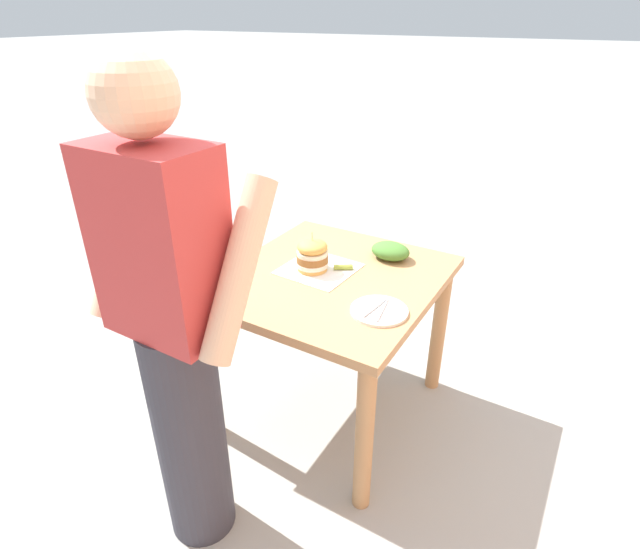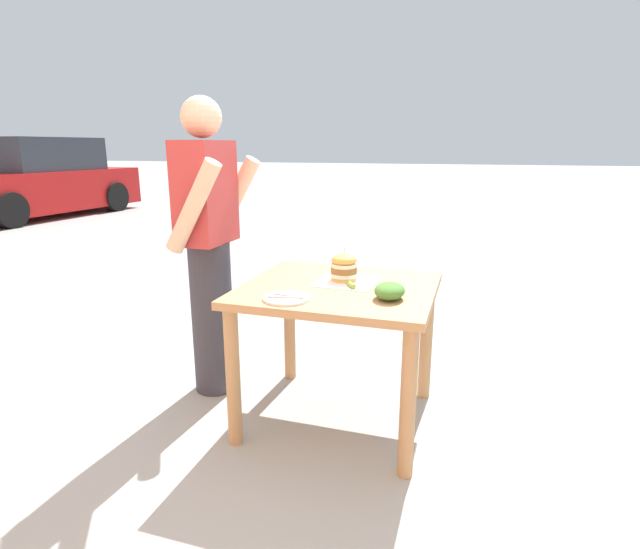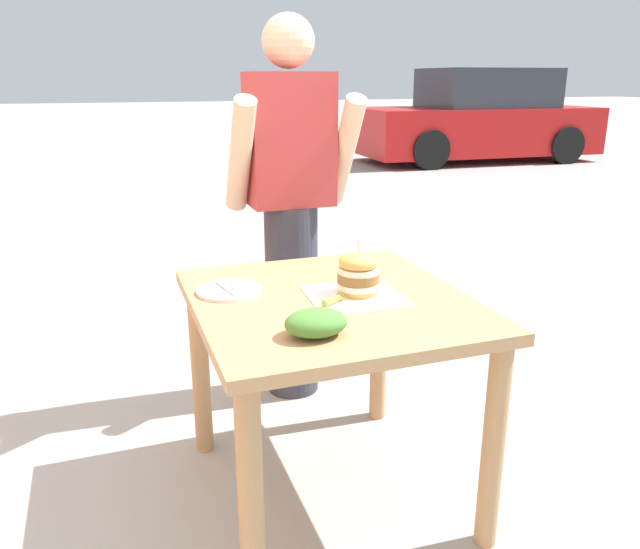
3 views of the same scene
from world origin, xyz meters
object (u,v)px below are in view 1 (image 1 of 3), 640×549
at_px(side_plate_with_forks, 379,311).
at_px(side_salad, 390,251).
at_px(sandwich, 313,255).
at_px(pickle_spear, 343,267).
at_px(patio_table, 332,301).
at_px(diner_across_table, 175,330).

relative_size(side_plate_with_forks, side_salad, 1.22).
bearing_deg(sandwich, side_salad, -131.40).
xyz_separation_m(sandwich, side_salad, (-0.25, -0.28, -0.04)).
distance_m(sandwich, side_plate_with_forks, 0.44).
relative_size(sandwich, side_salad, 0.98).
height_order(sandwich, pickle_spear, sandwich).
bearing_deg(side_plate_with_forks, patio_table, -28.94).
bearing_deg(sandwich, diner_across_table, 89.24).
height_order(patio_table, side_plate_with_forks, side_plate_with_forks).
distance_m(sandwich, diner_across_table, 0.80).
distance_m(sandwich, side_salad, 0.37).
height_order(pickle_spear, side_plate_with_forks, pickle_spear).
xyz_separation_m(pickle_spear, side_plate_with_forks, (-0.28, 0.23, -0.01)).
distance_m(pickle_spear, diner_across_table, 0.88).
distance_m(pickle_spear, side_salad, 0.25).
bearing_deg(sandwich, side_plate_with_forks, 157.00).
relative_size(sandwich, side_plate_with_forks, 0.81).
relative_size(sandwich, pickle_spear, 2.11).
relative_size(pickle_spear, side_salad, 0.47).
height_order(patio_table, diner_across_table, diner_across_table).
xyz_separation_m(pickle_spear, diner_across_table, (0.13, 0.86, 0.12)).
xyz_separation_m(patio_table, side_salad, (-0.15, -0.28, 0.17)).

